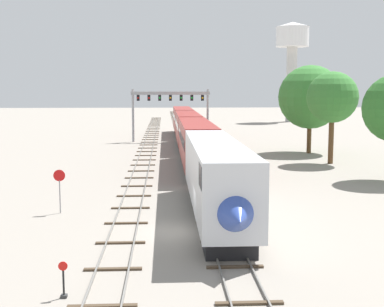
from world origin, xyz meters
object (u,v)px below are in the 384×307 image
Objects in this scene: stop_sign at (60,185)px; trackside_tree_left at (310,97)px; passenger_train at (191,135)px; trackside_tree_right at (332,98)px; water_tower at (292,47)px; switch_stand at (64,285)px; signal_gantry at (170,103)px.

trackside_tree_left is at bearing 50.83° from stop_sign.
trackside_tree_right reaches higher than passenger_train.
passenger_train is 29.75m from stop_sign.
water_tower is 2.21× the size of trackside_tree_left.
stop_sign is (-38.34, -94.23, -16.60)m from water_tower.
switch_stand is at bearing -78.26° from stop_sign.
passenger_train is 54.06× the size of switch_stand.
switch_stand is at bearing -116.40° from trackside_tree_left.
stop_sign is at bearing -99.55° from signal_gantry.
signal_gantry is 4.20× the size of stop_sign.
passenger_train is 18.49m from signal_gantry.
switch_stand is 0.15× the size of trackside_tree_right.
passenger_train is 42.61m from switch_stand.
water_tower is (30.59, 48.18, 12.50)m from signal_gantry.
passenger_train is 73.75m from water_tower.
trackside_tree_left reaches higher than passenger_train.
stop_sign is at bearing -139.26° from trackside_tree_right.
trackside_tree_left reaches higher than stop_sign.
stop_sign is at bearing -109.65° from passenger_train.
trackside_tree_left is (22.25, 44.82, 6.55)m from switch_stand.
water_tower is 115.24m from switch_stand.
water_tower is at bearing 57.59° from signal_gantry.
stop_sign reaches higher than switch_stand.
trackside_tree_left is at bearing 88.41° from trackside_tree_right.
signal_gantry is 46.88m from stop_sign.
trackside_tree_right is (24.89, 21.44, 5.29)m from stop_sign.
trackside_tree_right is at bearing -91.59° from trackside_tree_left.
signal_gantry is at bearing -122.41° from water_tower.
switch_stand is (-7.10, -41.96, -2.08)m from passenger_train.
stop_sign is 40.15m from trackside_tree_left.
stop_sign is at bearing -112.14° from water_tower.
water_tower is 2.45× the size of trackside_tree_right.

